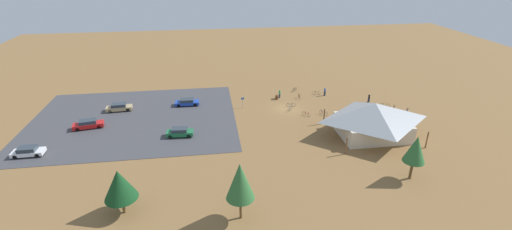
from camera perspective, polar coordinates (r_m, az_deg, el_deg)
name	(u,v)px	position (r m, az deg, el deg)	size (l,w,h in m)	color
ground	(287,109)	(67.13, 4.96, 0.97)	(160.00, 160.00, 0.00)	olive
parking_lot_asphalt	(134,119)	(66.38, -18.92, -0.59)	(35.33, 28.24, 0.05)	#424247
bike_pavilion	(374,117)	(58.97, 18.30, -0.37)	(12.93, 10.65, 5.53)	beige
trash_bin	(277,97)	(71.33, 3.34, 2.87)	(0.60, 0.60, 0.90)	brown
lot_sign	(243,101)	(66.86, -2.15, 2.26)	(0.56, 0.08, 2.20)	#99999E
pine_east	(119,185)	(42.03, -21.03, -10.36)	(3.65, 3.65, 5.56)	brown
pine_west	(416,149)	(48.90, 24.18, -5.04)	(2.74, 2.74, 6.15)	brown
pine_far_west	(240,181)	(38.02, -2.57, -10.54)	(3.10, 3.10, 7.01)	brown
bicycle_red_edge_south	(306,114)	(64.53, 8.06, 0.16)	(1.11, 1.33, 0.77)	black
bicycle_white_yard_left	(385,105)	(71.91, 19.93, 1.49)	(1.49, 0.99, 0.80)	black
bicycle_green_yard_center	(381,108)	(70.19, 19.36, 1.04)	(0.61, 1.77, 0.92)	black
bicycle_orange_near_sign	(316,93)	(74.72, 9.64, 3.51)	(1.71, 0.48, 0.80)	black
bicycle_teal_trailside	(291,105)	(68.00, 5.60, 1.62)	(1.74, 0.48, 0.83)	black
bicycle_purple_yard_right	(323,113)	(65.48, 10.75, 0.36)	(1.04, 1.50, 0.88)	black
bicycle_yellow_near_porch	(394,116)	(67.83, 21.26, -0.08)	(1.77, 0.48, 0.82)	black
bicycle_black_front_row	(295,90)	(75.99, 6.18, 4.07)	(1.27, 1.30, 0.80)	black
bicycle_blue_lone_west	(407,111)	(70.88, 23.00, 0.65)	(1.19, 1.24, 0.80)	black
bicycle_silver_edge_north	(371,109)	(69.36, 17.99, 0.95)	(1.67, 0.79, 0.82)	black
bicycle_red_yard_front	(299,96)	(72.31, 6.90, 2.98)	(0.48, 1.73, 0.89)	black
bicycle_white_back_row	(290,109)	(66.39, 5.49, 1.04)	(0.93, 1.51, 0.82)	black
car_green_far_end	(180,132)	(57.90, -12.10, -2.71)	(4.31, 2.00, 1.40)	#1E6B3D
car_red_aisle_side	(88,124)	(65.44, -25.28, -1.33)	(5.02, 2.57, 1.46)	red
car_tan_end_stall	(119,107)	(70.46, -21.07, 1.18)	(4.69, 2.13, 1.41)	tan
car_blue_back_corner	(187,102)	(69.46, -10.97, 2.05)	(4.53, 1.97, 1.29)	#1E42B2
car_white_inner_stall	(28,151)	(60.96, -32.69, -4.92)	(4.30, 1.91, 1.35)	white
visitor_by_pavilion	(369,98)	(72.98, 17.64, 2.63)	(0.36, 0.36, 1.78)	#2D3347
visitor_near_lot	(280,93)	(72.00, 3.80, 3.46)	(0.39, 0.40, 1.74)	#2D3347
visitor_crossing_yard	(325,91)	(74.32, 10.96, 3.74)	(0.36, 0.36, 1.75)	#2D3347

